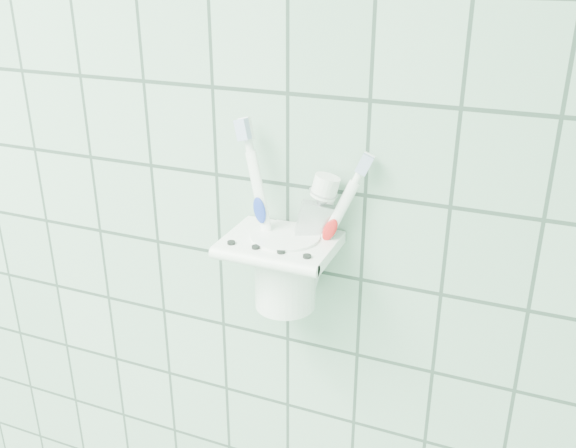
# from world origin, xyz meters

# --- Properties ---
(holder_bracket) EXTENTS (0.12, 0.10, 0.04)m
(holder_bracket) POSITION_xyz_m (0.67, 1.15, 1.30)
(holder_bracket) COLOR white
(holder_bracket) RESTS_ON wall_back
(cup) EXTENTS (0.08, 0.08, 0.09)m
(cup) POSITION_xyz_m (0.67, 1.16, 1.27)
(cup) COLOR white
(cup) RESTS_ON holder_bracket
(toothbrush_pink) EXTENTS (0.06, 0.04, 0.21)m
(toothbrush_pink) POSITION_xyz_m (0.67, 1.15, 1.34)
(toothbrush_pink) COLOR white
(toothbrush_pink) RESTS_ON cup
(toothbrush_blue) EXTENTS (0.05, 0.07, 0.18)m
(toothbrush_blue) POSITION_xyz_m (0.68, 1.16, 1.33)
(toothbrush_blue) COLOR white
(toothbrush_blue) RESTS_ON cup
(toothbrush_orange) EXTENTS (0.07, 0.04, 0.19)m
(toothbrush_orange) POSITION_xyz_m (0.68, 1.16, 1.33)
(toothbrush_orange) COLOR white
(toothbrush_orange) RESTS_ON cup
(toothpaste_tube) EXTENTS (0.07, 0.04, 0.16)m
(toothpaste_tube) POSITION_xyz_m (0.68, 1.17, 1.32)
(toothpaste_tube) COLOR silver
(toothpaste_tube) RESTS_ON cup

